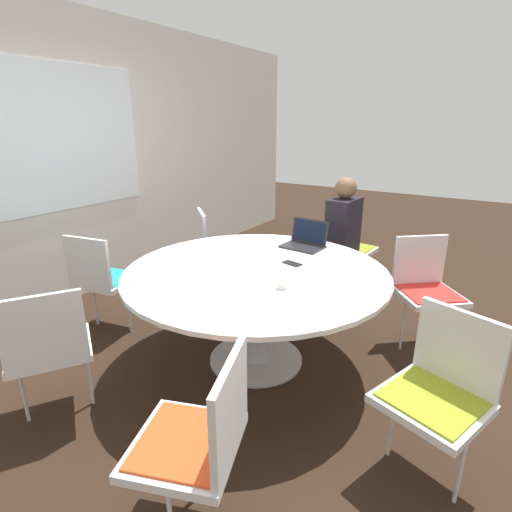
{
  "coord_description": "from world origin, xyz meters",
  "views": [
    {
      "loc": [
        -2.18,
        -1.4,
        1.71
      ],
      "look_at": [
        0.0,
        0.0,
        0.82
      ],
      "focal_mm": 28.0,
      "sensor_mm": 36.0,
      "label": 1
    }
  ],
  "objects_px": {
    "chair_0": "(346,242)",
    "coffee_cup": "(284,282)",
    "chair_2": "(101,275)",
    "person_0": "(344,230)",
    "laptop": "(305,240)",
    "cell_phone": "(292,263)",
    "chair_3": "(48,343)",
    "chair_4": "(200,434)",
    "chair_6": "(426,283)",
    "chair_5": "(441,385)",
    "chair_1": "(215,244)"
  },
  "relations": [
    {
      "from": "chair_0",
      "to": "coffee_cup",
      "type": "relative_size",
      "value": 11.27
    },
    {
      "from": "chair_2",
      "to": "person_0",
      "type": "relative_size",
      "value": 0.71
    },
    {
      "from": "laptop",
      "to": "cell_phone",
      "type": "relative_size",
      "value": 2.25
    },
    {
      "from": "chair_0",
      "to": "chair_3",
      "type": "distance_m",
      "value": 2.87
    },
    {
      "from": "person_0",
      "to": "coffee_cup",
      "type": "bearing_deg",
      "value": 11.5
    },
    {
      "from": "person_0",
      "to": "laptop",
      "type": "bearing_deg",
      "value": -1.23
    },
    {
      "from": "chair_2",
      "to": "chair_4",
      "type": "distance_m",
      "value": 2.02
    },
    {
      "from": "chair_6",
      "to": "person_0",
      "type": "bearing_deg",
      "value": -69.4
    },
    {
      "from": "chair_2",
      "to": "coffee_cup",
      "type": "relative_size",
      "value": 11.27
    },
    {
      "from": "chair_0",
      "to": "cell_phone",
      "type": "distance_m",
      "value": 1.41
    },
    {
      "from": "laptop",
      "to": "coffee_cup",
      "type": "relative_size",
      "value": 4.44
    },
    {
      "from": "chair_5",
      "to": "chair_6",
      "type": "distance_m",
      "value": 1.31
    },
    {
      "from": "chair_0",
      "to": "chair_2",
      "type": "relative_size",
      "value": 1.0
    },
    {
      "from": "chair_2",
      "to": "chair_0",
      "type": "bearing_deg",
      "value": 44.39
    },
    {
      "from": "chair_6",
      "to": "laptop",
      "type": "relative_size",
      "value": 2.54
    },
    {
      "from": "person_0",
      "to": "cell_phone",
      "type": "bearing_deg",
      "value": 6.22
    },
    {
      "from": "person_0",
      "to": "laptop",
      "type": "distance_m",
      "value": 0.72
    },
    {
      "from": "chair_5",
      "to": "chair_6",
      "type": "height_order",
      "value": "same"
    },
    {
      "from": "chair_0",
      "to": "cell_phone",
      "type": "bearing_deg",
      "value": 8.54
    },
    {
      "from": "chair_0",
      "to": "chair_1",
      "type": "height_order",
      "value": "same"
    },
    {
      "from": "chair_0",
      "to": "chair_3",
      "type": "relative_size",
      "value": 1.0
    },
    {
      "from": "chair_0",
      "to": "chair_4",
      "type": "xyz_separation_m",
      "value": [
        -2.85,
        -0.47,
        0.0
      ]
    },
    {
      "from": "chair_2",
      "to": "laptop",
      "type": "relative_size",
      "value": 2.54
    },
    {
      "from": "person_0",
      "to": "coffee_cup",
      "type": "height_order",
      "value": "person_0"
    },
    {
      "from": "chair_1",
      "to": "chair_6",
      "type": "relative_size",
      "value": 1.0
    },
    {
      "from": "chair_4",
      "to": "laptop",
      "type": "xyz_separation_m",
      "value": [
        1.89,
        0.47,
        0.26
      ]
    },
    {
      "from": "chair_2",
      "to": "laptop",
      "type": "bearing_deg",
      "value": 25.49
    },
    {
      "from": "chair_5",
      "to": "chair_2",
      "type": "bearing_deg",
      "value": 17.88
    },
    {
      "from": "chair_4",
      "to": "person_0",
      "type": "xyz_separation_m",
      "value": [
        2.6,
        0.4,
        0.19
      ]
    },
    {
      "from": "chair_5",
      "to": "person_0",
      "type": "xyz_separation_m",
      "value": [
        1.75,
        1.16,
        0.19
      ]
    },
    {
      "from": "chair_0",
      "to": "person_0",
      "type": "bearing_deg",
      "value": 19.05
    },
    {
      "from": "chair_0",
      "to": "chair_4",
      "type": "height_order",
      "value": "same"
    },
    {
      "from": "chair_5",
      "to": "laptop",
      "type": "height_order",
      "value": "laptop"
    },
    {
      "from": "cell_phone",
      "to": "laptop",
      "type": "bearing_deg",
      "value": 13.9
    },
    {
      "from": "chair_4",
      "to": "cell_phone",
      "type": "xyz_separation_m",
      "value": [
        1.46,
        0.36,
        0.21
      ]
    },
    {
      "from": "chair_4",
      "to": "chair_0",
      "type": "bearing_deg",
      "value": -10.83
    },
    {
      "from": "chair_1",
      "to": "chair_3",
      "type": "bearing_deg",
      "value": -37.05
    },
    {
      "from": "chair_2",
      "to": "chair_4",
      "type": "relative_size",
      "value": 1.0
    },
    {
      "from": "chair_4",
      "to": "person_0",
      "type": "distance_m",
      "value": 2.64
    },
    {
      "from": "person_0",
      "to": "laptop",
      "type": "xyz_separation_m",
      "value": [
        -0.71,
        0.07,
        0.07
      ]
    },
    {
      "from": "chair_1",
      "to": "coffee_cup",
      "type": "xyz_separation_m",
      "value": [
        -1.02,
        -1.35,
        0.24
      ]
    },
    {
      "from": "chair_6",
      "to": "person_0",
      "type": "height_order",
      "value": "person_0"
    },
    {
      "from": "chair_0",
      "to": "chair_6",
      "type": "bearing_deg",
      "value": 56.16
    },
    {
      "from": "chair_0",
      "to": "person_0",
      "type": "relative_size",
      "value": 0.71
    },
    {
      "from": "chair_6",
      "to": "laptop",
      "type": "bearing_deg",
      "value": -25.74
    },
    {
      "from": "person_0",
      "to": "chair_2",
      "type": "bearing_deg",
      "value": -35.33
    },
    {
      "from": "chair_5",
      "to": "chair_6",
      "type": "xyz_separation_m",
      "value": [
        1.28,
        0.31,
        0.0
      ]
    },
    {
      "from": "chair_0",
      "to": "chair_6",
      "type": "height_order",
      "value": "same"
    },
    {
      "from": "chair_0",
      "to": "chair_5",
      "type": "relative_size",
      "value": 1.0
    },
    {
      "from": "chair_2",
      "to": "laptop",
      "type": "height_order",
      "value": "laptop"
    }
  ]
}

